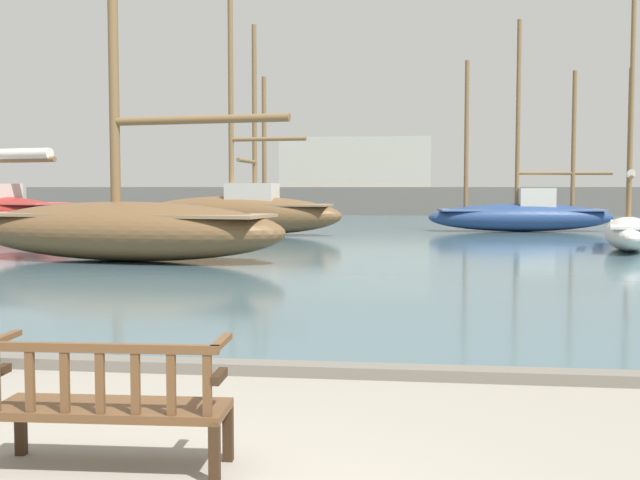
% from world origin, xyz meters
% --- Properties ---
extents(harbor_water, '(100.00, 80.00, 0.08)m').
position_xyz_m(harbor_water, '(0.00, 44.00, 0.04)').
color(harbor_water, '#476670').
rests_on(harbor_water, ground).
extents(quay_edge_kerb, '(40.00, 0.30, 0.12)m').
position_xyz_m(quay_edge_kerb, '(0.00, 3.85, 0.06)').
color(quay_edge_kerb, slate).
rests_on(quay_edge_kerb, ground).
extents(park_bench, '(1.62, 0.59, 0.92)m').
position_xyz_m(park_bench, '(-0.52, 0.90, 0.47)').
color(park_bench, '#322113').
rests_on(park_bench, ground).
extents(sailboat_distant_harbor, '(2.54, 6.56, 8.15)m').
position_xyz_m(sailboat_distant_harbor, '(7.69, 20.78, 0.71)').
color(sailboat_distant_harbor, silver).
rests_on(sailboat_distant_harbor, harbor_water).
extents(sailboat_nearest_starboard, '(8.98, 3.89, 9.99)m').
position_xyz_m(sailboat_nearest_starboard, '(-5.99, 15.27, 0.94)').
color(sailboat_nearest_starboard, brown).
rests_on(sailboat_nearest_starboard, harbor_water).
extents(sailboat_nearest_port, '(9.59, 2.95, 11.39)m').
position_xyz_m(sailboat_nearest_port, '(-5.68, 26.47, 0.99)').
color(sailboat_nearest_port, brown).
rests_on(sailboat_nearest_port, harbor_water).
extents(sailboat_outer_starboard, '(8.04, 2.86, 8.86)m').
position_xyz_m(sailboat_outer_starboard, '(5.70, 30.47, 0.87)').
color(sailboat_outer_starboard, navy).
rests_on(sailboat_outer_starboard, harbor_water).
extents(sailboat_outer_port, '(2.67, 9.79, 10.89)m').
position_xyz_m(sailboat_outer_port, '(-7.88, 39.74, 0.98)').
color(sailboat_outer_port, black).
rests_on(sailboat_outer_port, harbor_water).
extents(far_breakwater, '(52.63, 2.40, 6.53)m').
position_xyz_m(far_breakwater, '(-0.38, 50.40, 1.60)').
color(far_breakwater, '#66605B').
rests_on(far_breakwater, ground).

